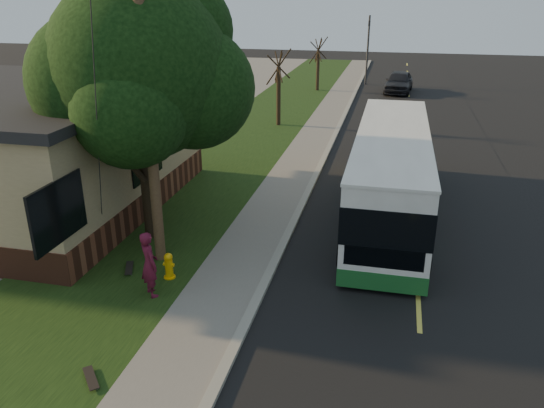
# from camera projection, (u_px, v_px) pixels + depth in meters

# --- Properties ---
(ground) EXTENTS (120.00, 120.00, 0.00)m
(ground) POSITION_uv_depth(u_px,v_px,m) (262.00, 291.00, 13.95)
(ground) COLOR black
(ground) RESTS_ON ground
(road) EXTENTS (8.00, 80.00, 0.01)m
(road) POSITION_uv_depth(u_px,v_px,m) (413.00, 179.00, 22.15)
(road) COLOR black
(road) RESTS_ON ground
(curb) EXTENTS (0.25, 80.00, 0.12)m
(curb) POSITION_uv_depth(u_px,v_px,m) (318.00, 171.00, 22.96)
(curb) COLOR gray
(curb) RESTS_ON ground
(sidewalk) EXTENTS (2.00, 80.00, 0.08)m
(sidewalk) POSITION_uv_depth(u_px,v_px,m) (295.00, 170.00, 23.17)
(sidewalk) COLOR slate
(sidewalk) RESTS_ON ground
(grass_verge) EXTENTS (5.00, 80.00, 0.07)m
(grass_verge) POSITION_uv_depth(u_px,v_px,m) (219.00, 165.00, 23.91)
(grass_verge) COLOR black
(grass_verge) RESTS_ON ground
(building_lot) EXTENTS (15.00, 80.00, 0.04)m
(building_lot) POSITION_uv_depth(u_px,v_px,m) (25.00, 151.00, 25.99)
(building_lot) COLOR slate
(building_lot) RESTS_ON ground
(fire_hydrant) EXTENTS (0.32, 0.32, 0.74)m
(fire_hydrant) POSITION_uv_depth(u_px,v_px,m) (169.00, 266.00, 14.33)
(fire_hydrant) COLOR #FDB90D
(fire_hydrant) RESTS_ON grass_verge
(utility_pole) EXTENTS (2.86, 3.21, 9.07)m
(utility_pole) POSITION_uv_depth(u_px,v_px,m) (147.00, 103.00, 13.80)
(utility_pole) COLOR #473321
(utility_pole) RESTS_ON ground
(leafy_tree) EXTENTS (6.30, 6.00, 7.80)m
(leafy_tree) POSITION_uv_depth(u_px,v_px,m) (143.00, 72.00, 15.27)
(leafy_tree) COLOR black
(leafy_tree) RESTS_ON grass_verge
(bare_tree_near) EXTENTS (1.38, 1.21, 4.31)m
(bare_tree_near) POSITION_uv_depth(u_px,v_px,m) (279.00, 89.00, 30.13)
(bare_tree_near) COLOR black
(bare_tree_near) RESTS_ON grass_verge
(bare_tree_far) EXTENTS (1.38, 1.21, 4.03)m
(bare_tree_far) POSITION_uv_depth(u_px,v_px,m) (318.00, 65.00, 40.93)
(bare_tree_far) COLOR black
(bare_tree_far) RESTS_ON grass_verge
(traffic_signal) EXTENTS (0.18, 0.22, 5.50)m
(traffic_signal) POSITION_uv_depth(u_px,v_px,m) (368.00, 45.00, 43.38)
(traffic_signal) COLOR #2D2D30
(traffic_signal) RESTS_ON ground
(transit_bus) EXTENTS (2.56, 11.08, 3.00)m
(transit_bus) POSITION_uv_depth(u_px,v_px,m) (390.00, 172.00, 18.07)
(transit_bus) COLOR silver
(transit_bus) RESTS_ON ground
(skateboarder) EXTENTS (0.75, 0.75, 1.76)m
(skateboarder) POSITION_uv_depth(u_px,v_px,m) (149.00, 264.00, 13.34)
(skateboarder) COLOR #521026
(skateboarder) RESTS_ON grass_verge
(skateboard_main) EXTENTS (0.49, 0.80, 0.07)m
(skateboard_main) POSITION_uv_depth(u_px,v_px,m) (129.00, 268.00, 14.84)
(skateboard_main) COLOR black
(skateboard_main) RESTS_ON grass_verge
(skateboard_spare) EXTENTS (0.65, 0.70, 0.07)m
(skateboard_spare) POSITION_uv_depth(u_px,v_px,m) (91.00, 378.00, 10.63)
(skateboard_spare) COLOR black
(skateboard_spare) RESTS_ON grass_verge
(dumpster) EXTENTS (1.96, 1.80, 1.39)m
(dumpster) POSITION_uv_depth(u_px,v_px,m) (121.00, 174.00, 20.57)
(dumpster) COLOR black
(dumpster) RESTS_ON building_lot
(distant_car) EXTENTS (2.33, 4.91, 1.62)m
(distant_car) POSITION_uv_depth(u_px,v_px,m) (399.00, 82.00, 40.78)
(distant_car) COLOR black
(distant_car) RESTS_ON ground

